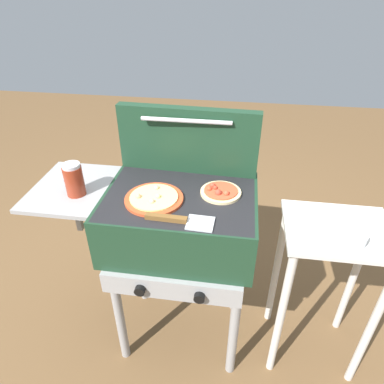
{
  "coord_description": "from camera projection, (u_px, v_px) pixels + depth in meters",
  "views": [
    {
      "loc": [
        0.22,
        -1.16,
        1.69
      ],
      "look_at": [
        0.05,
        0.0,
        0.92
      ],
      "focal_mm": 31.98,
      "sensor_mm": 36.0,
      "label": 1
    }
  ],
  "objects": [
    {
      "name": "ground_plane",
      "position": [
        183.0,
        329.0,
        1.91
      ],
      "size": [
        8.0,
        8.0,
        0.0
      ],
      "primitive_type": "plane",
      "color": "brown"
    },
    {
      "name": "grill",
      "position": [
        177.0,
        223.0,
        1.5
      ],
      "size": [
        0.96,
        0.53,
        0.9
      ],
      "color": "#193823",
      "rests_on": "ground_plane"
    },
    {
      "name": "grill_lid_open",
      "position": [
        188.0,
        140.0,
        1.52
      ],
      "size": [
        0.63,
        0.09,
        0.3
      ],
      "color": "#193823",
      "rests_on": "grill"
    },
    {
      "name": "pizza_pepperoni",
      "position": [
        220.0,
        192.0,
        1.42
      ],
      "size": [
        0.17,
        0.17,
        0.04
      ],
      "color": "beige",
      "rests_on": "grill"
    },
    {
      "name": "pizza_cheese",
      "position": [
        154.0,
        198.0,
        1.39
      ],
      "size": [
        0.24,
        0.24,
        0.03
      ],
      "color": "#C64723",
      "rests_on": "grill"
    },
    {
      "name": "sauce_jar",
      "position": [
        74.0,
        180.0,
        1.39
      ],
      "size": [
        0.08,
        0.08,
        0.14
      ],
      "color": "maroon",
      "rests_on": "grill"
    },
    {
      "name": "spatula",
      "position": [
        180.0,
        220.0,
        1.27
      ],
      "size": [
        0.26,
        0.09,
        0.02
      ],
      "color": "#B7BABF",
      "rests_on": "grill"
    },
    {
      "name": "prep_table",
      "position": [
        327.0,
        269.0,
        1.52
      ],
      "size": [
        0.44,
        0.36,
        0.8
      ],
      "color": "beige",
      "rests_on": "ground_plane"
    },
    {
      "name": "topping_bowl_near",
      "position": [
        353.0,
        238.0,
        1.31
      ],
      "size": [
        0.1,
        0.1,
        0.04
      ],
      "color": "silver",
      "rests_on": "prep_table"
    }
  ]
}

